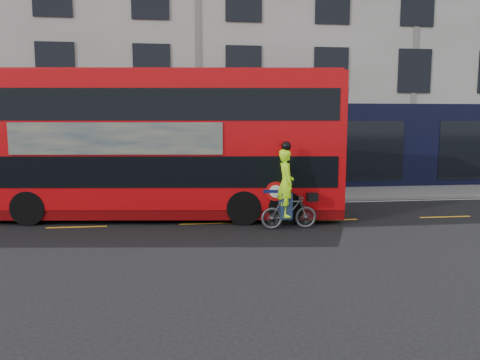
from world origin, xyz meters
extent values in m
plane|color=black|center=(0.00, 0.00, 0.00)|extent=(120.00, 120.00, 0.00)
cube|color=slate|center=(0.00, 6.50, 0.06)|extent=(60.00, 3.00, 0.12)
cube|color=gray|center=(0.00, 5.00, 0.07)|extent=(60.00, 0.12, 0.13)
cube|color=beige|center=(0.00, 13.00, 7.50)|extent=(50.00, 10.00, 15.00)
cube|color=black|center=(0.00, 7.98, 2.00)|extent=(50.00, 0.08, 4.00)
cube|color=silver|center=(0.00, 4.70, 0.00)|extent=(58.00, 0.10, 0.01)
cube|color=red|center=(-1.53, 2.74, 2.61)|extent=(12.07, 4.05, 4.25)
cube|color=#630306|center=(-1.53, 2.74, 0.32)|extent=(12.06, 4.00, 0.32)
cube|color=black|center=(-1.53, 2.74, 1.67)|extent=(11.60, 4.04, 0.97)
cube|color=black|center=(-1.53, 2.74, 3.71)|extent=(11.60, 4.04, 0.97)
cube|color=#A30B0E|center=(-1.53, 2.74, 4.76)|extent=(11.82, 3.92, 0.09)
cube|color=black|center=(4.37, 2.05, 1.67)|extent=(0.32, 2.41, 0.97)
cube|color=black|center=(4.37, 2.05, 3.71)|extent=(0.32, 2.41, 0.97)
cube|color=tan|center=(-2.76, 1.50, 2.69)|extent=(6.42, 0.79, 0.97)
cylinder|color=red|center=(2.05, 0.94, 1.08)|extent=(0.60, 0.09, 0.60)
cylinder|color=white|center=(2.05, 0.93, 1.08)|extent=(0.39, 0.07, 0.39)
cube|color=#0C1459|center=(2.05, 0.93, 1.08)|extent=(0.75, 0.11, 0.10)
cylinder|color=black|center=(2.53, 2.26, 0.54)|extent=(1.39, 2.85, 1.08)
cylinder|color=black|center=(1.25, 2.41, 0.54)|extent=(1.39, 2.85, 1.08)
cylinder|color=black|center=(-5.37, 3.19, 0.54)|extent=(1.39, 2.85, 1.08)
imported|color=#4C4F52|center=(2.38, 0.50, 0.51)|extent=(1.72, 0.53, 1.02)
imported|color=#AEFE14|center=(2.27, 0.49, 1.39)|extent=(0.50, 0.75, 2.01)
cube|color=black|center=(3.10, 0.52, 0.94)|extent=(0.31, 0.25, 0.24)
cube|color=#1B2B49|center=(2.27, 0.49, 0.71)|extent=(0.34, 0.43, 0.77)
sphere|color=black|center=(2.27, 0.49, 2.48)|extent=(0.29, 0.29, 0.29)
camera|label=1|loc=(-0.80, -12.96, 3.25)|focal=35.00mm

